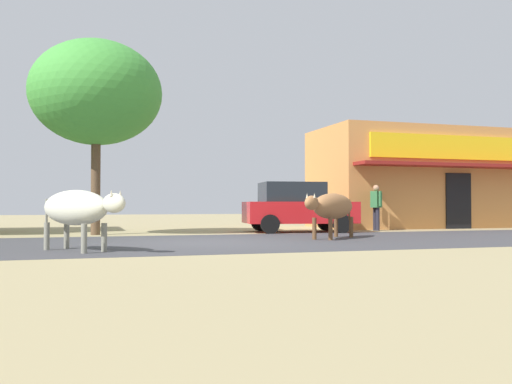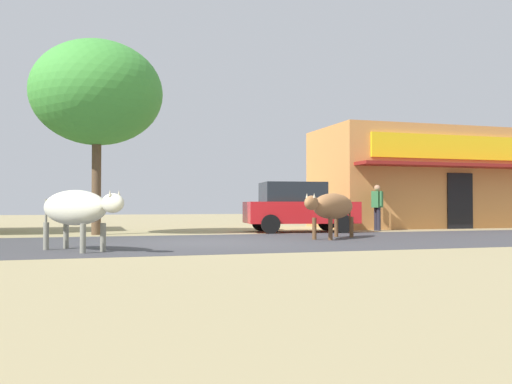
% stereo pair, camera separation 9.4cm
% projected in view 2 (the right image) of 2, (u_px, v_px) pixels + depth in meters
% --- Properties ---
extents(ground, '(80.00, 80.00, 0.00)m').
position_uv_depth(ground, '(207.00, 242.00, 13.29)').
color(ground, tan).
extents(asphalt_road, '(72.00, 6.57, 0.00)m').
position_uv_depth(asphalt_road, '(207.00, 242.00, 13.29)').
color(asphalt_road, '#3E3E42').
rests_on(asphalt_road, ground).
extents(storefront_right_club, '(8.17, 4.97, 3.93)m').
position_uv_depth(storefront_right_club, '(418.00, 179.00, 22.75)').
color(storefront_right_club, '#CE8847').
rests_on(storefront_right_club, ground).
extents(roadside_tree, '(3.93, 3.93, 5.85)m').
position_uv_depth(roadside_tree, '(97.00, 93.00, 16.77)').
color(roadside_tree, brown).
rests_on(roadside_tree, ground).
extents(parked_hatchback_car, '(3.82, 2.33, 1.64)m').
position_uv_depth(parked_hatchback_car, '(298.00, 207.00, 18.40)').
color(parked_hatchback_car, red).
rests_on(parked_hatchback_car, ground).
extents(cow_near_brown, '(1.77, 2.26, 1.19)m').
position_uv_depth(cow_near_brown, '(76.00, 208.00, 10.82)').
color(cow_near_brown, beige).
rests_on(cow_near_brown, ground).
extents(cow_far_dark, '(2.33, 2.13, 1.21)m').
position_uv_depth(cow_far_dark, '(332.00, 207.00, 14.77)').
color(cow_far_dark, '#9E6A40').
rests_on(cow_far_dark, ground).
extents(pedestrian_by_shop, '(0.48, 0.61, 1.60)m').
position_uv_depth(pedestrian_by_shop, '(377.00, 204.00, 19.35)').
color(pedestrian_by_shop, '#262633').
rests_on(pedestrian_by_shop, ground).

